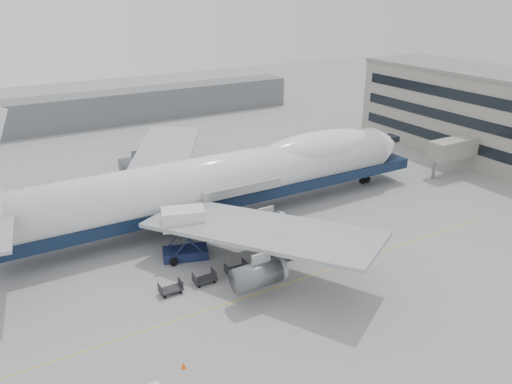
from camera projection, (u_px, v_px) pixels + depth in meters
ground at (271, 255)px, 57.94m from camera, size 260.00×260.00×0.00m
apron_line at (300, 279)px, 53.15m from camera, size 60.00×0.15×0.01m
hangar at (61, 113)px, 107.83m from camera, size 110.00×8.00×7.00m
airliner at (227, 177)px, 65.68m from camera, size 67.00×55.30×19.98m
catering_truck at (184, 231)px, 56.16m from camera, size 5.61×4.58×6.12m
traffic_cone at (183, 365)px, 40.69m from camera, size 0.39×0.39×0.58m
dolly_0 at (171, 289)px, 50.55m from camera, size 2.30×1.35×1.30m
dolly_1 at (204, 279)px, 52.30m from camera, size 2.30×1.35×1.30m
dolly_2 at (236, 269)px, 54.05m from camera, size 2.30×1.35×1.30m
dolly_3 at (266, 260)px, 55.80m from camera, size 2.30×1.35×1.30m
dolly_4 at (293, 252)px, 57.56m from camera, size 2.30×1.35×1.30m
dolly_5 at (320, 244)px, 59.31m from camera, size 2.30×1.35×1.30m
dolly_6 at (344, 237)px, 61.06m from camera, size 2.30×1.35×1.30m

